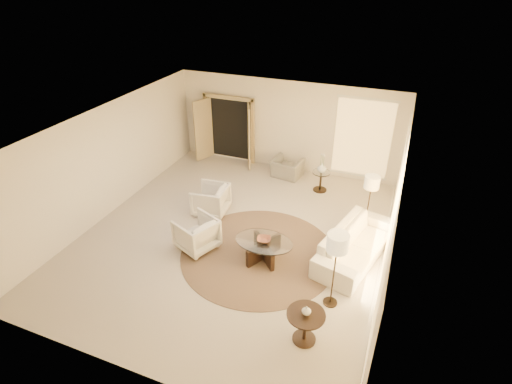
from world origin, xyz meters
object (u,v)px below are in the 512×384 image
(side_table, at_px, (321,179))
(floor_lamp_near, at_px, (372,185))
(bowl, at_px, (264,240))
(end_vase, at_px, (306,311))
(armchair_left, at_px, (211,198))
(floor_lamp_far, at_px, (337,246))
(sofa, at_px, (356,244))
(accent_chair, at_px, (287,165))
(coffee_table, at_px, (264,247))
(end_table, at_px, (305,322))
(armchair_right, at_px, (196,232))
(side_vase, at_px, (322,168))

(side_table, distance_m, floor_lamp_near, 2.28)
(bowl, bearing_deg, end_vase, -51.61)
(armchair_left, bearing_deg, floor_lamp_far, 55.48)
(sofa, xyz_separation_m, armchair_left, (-3.85, 0.47, 0.07))
(side_table, height_order, bowl, side_table)
(end_vase, bearing_deg, accent_chair, 110.54)
(side_table, bearing_deg, sofa, -61.73)
(coffee_table, distance_m, floor_lamp_far, 2.17)
(accent_chair, height_order, coffee_table, accent_chair)
(accent_chair, relative_size, coffee_table, 0.59)
(end_vase, bearing_deg, end_table, 0.00)
(armchair_right, xyz_separation_m, accent_chair, (0.87, 4.12, -0.04))
(end_vase, bearing_deg, floor_lamp_far, 76.64)
(sofa, height_order, side_table, sofa)
(armchair_right, distance_m, coffee_table, 1.60)
(bowl, relative_size, side_vase, 1.12)
(armchair_left, bearing_deg, end_vase, 42.69)
(side_vase, bearing_deg, armchair_right, -119.08)
(accent_chair, height_order, floor_lamp_far, floor_lamp_far)
(armchair_left, bearing_deg, armchair_right, 9.43)
(armchair_right, xyz_separation_m, side_table, (2.03, 3.66, -0.06))
(armchair_left, bearing_deg, bowl, 52.10)
(accent_chair, relative_size, floor_lamp_near, 0.60)
(accent_chair, distance_m, end_vase, 6.16)
(sofa, xyz_separation_m, end_table, (-0.45, -2.62, 0.07))
(armchair_left, distance_m, floor_lamp_far, 4.29)
(floor_lamp_far, relative_size, end_vase, 9.80)
(end_table, relative_size, floor_lamp_near, 0.45)
(side_table, distance_m, end_vase, 5.40)
(floor_lamp_near, bearing_deg, side_table, 135.43)
(armchair_left, height_order, floor_lamp_near, floor_lamp_near)
(armchair_right, height_order, side_table, armchair_right)
(armchair_right, height_order, side_vase, side_vase)
(accent_chair, bearing_deg, floor_lamp_far, 125.60)
(end_table, bearing_deg, accent_chair, 110.54)
(floor_lamp_far, xyz_separation_m, end_vase, (-0.24, -1.03, -0.69))
(armchair_right, height_order, end_table, armchair_right)
(armchair_right, height_order, coffee_table, armchair_right)
(sofa, xyz_separation_m, side_vase, (-1.44, 2.68, 0.36))
(armchair_right, relative_size, floor_lamp_far, 0.51)
(side_table, bearing_deg, end_table, -79.39)
(sofa, xyz_separation_m, accent_chair, (-2.61, 3.14, 0.02))
(accent_chair, bearing_deg, bowl, 108.95)
(armchair_left, height_order, floor_lamp_far, floor_lamp_far)
(armchair_left, distance_m, side_vase, 3.28)
(coffee_table, bearing_deg, floor_lamp_near, 45.75)
(accent_chair, height_order, side_table, accent_chair)
(floor_lamp_near, height_order, end_vase, floor_lamp_near)
(end_table, xyz_separation_m, floor_lamp_far, (0.24, 1.03, 0.97))
(accent_chair, relative_size, bowl, 2.89)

